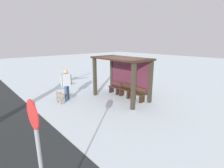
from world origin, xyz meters
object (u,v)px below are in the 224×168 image
bench_center_inside (126,91)px  person_walking (66,82)px  bus_shelter (124,69)px  bench_left_inside (115,89)px  bench_right_inside (138,96)px  dog (60,96)px  street_sign (39,156)px

bench_center_inside → person_walking: (-1.79, -2.76, 0.68)m
bus_shelter → bench_center_inside: size_ratio=4.09×
bench_left_inside → person_walking: (-0.90, -2.76, 0.70)m
bench_left_inside → bench_right_inside: (1.79, 0.00, -0.01)m
dog → street_sign: bearing=-27.7°
bus_shelter → bench_right_inside: bearing=10.9°
dog → street_sign: (5.41, -2.84, 1.06)m
person_walking → street_sign: bearing=-30.7°
bench_right_inside → person_walking: bearing=-134.2°
street_sign → bench_center_inside: bearing=122.2°
person_walking → dog: (0.22, -0.49, -0.58)m
bench_left_inside → street_sign: size_ratio=0.33×
bench_center_inside → dog: 3.61m
bus_shelter → dog: size_ratio=3.74×
bench_right_inside → person_walking: 3.92m
bus_shelter → bench_left_inside: bus_shelter is taller
bench_right_inside → person_walking: size_ratio=0.46×
bench_left_inside → dog: size_ratio=0.92×
bench_left_inside → bench_center_inside: 0.90m
bus_shelter → dog: bus_shelter is taller
bench_left_inside → bench_center_inside: bearing=-0.1°
bus_shelter → bench_right_inside: 1.65m
bench_right_inside → street_sign: bearing=-64.3°
bench_center_inside → dog: bench_center_inside is taller
person_walking → bench_right_inside: bearing=45.8°
person_walking → dog: person_walking is taller
bench_center_inside → dog: size_ratio=0.92×
bench_left_inside → person_walking: size_ratio=0.46×
bus_shelter → dog: (-1.57, -3.08, -1.25)m
bus_shelter → bench_left_inside: bearing=169.2°
person_walking → dog: bearing=-66.0°
bench_left_inside → person_walking: 2.99m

